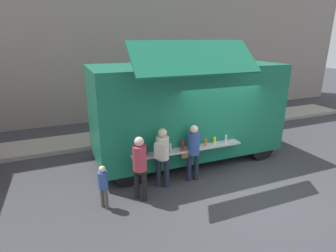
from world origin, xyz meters
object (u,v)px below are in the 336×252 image
food_truck_main (187,109)px  customer_front_ordering (193,148)px  trash_bin (242,113)px  customer_mid_with_backpack (162,152)px  customer_rear_waiting (140,163)px  child_near_queue (103,183)px

food_truck_main → customer_front_ordering: size_ratio=3.63×
food_truck_main → trash_bin: size_ratio=5.66×
food_truck_main → customer_mid_with_backpack: 2.20m
trash_bin → customer_rear_waiting: bearing=-146.2°
customer_mid_with_backpack → child_near_queue: customer_mid_with_backpack is taller
food_truck_main → customer_front_ordering: bearing=-109.1°
customer_mid_with_backpack → customer_rear_waiting: 0.79m
food_truck_main → customer_rear_waiting: (-2.16, -1.85, -0.68)m
food_truck_main → customer_rear_waiting: food_truck_main is taller
customer_rear_waiting → child_near_queue: size_ratio=1.52×
customer_front_ordering → customer_mid_with_backpack: (-0.91, -0.03, 0.05)m
food_truck_main → customer_mid_with_backpack: size_ratio=3.58×
trash_bin → child_near_queue: bearing=-149.6°
food_truck_main → customer_mid_with_backpack: food_truck_main is taller
child_near_queue → customer_rear_waiting: bearing=-31.2°
food_truck_main → child_near_queue: food_truck_main is taller
trash_bin → customer_front_ordering: size_ratio=0.64×
customer_front_ordering → customer_rear_waiting: customer_rear_waiting is taller
customer_front_ordering → customer_rear_waiting: size_ratio=0.98×
customer_rear_waiting → child_near_queue: 0.95m
trash_bin → child_near_queue: size_ratio=0.96×
trash_bin → child_near_queue: (-7.13, -4.19, 0.13)m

